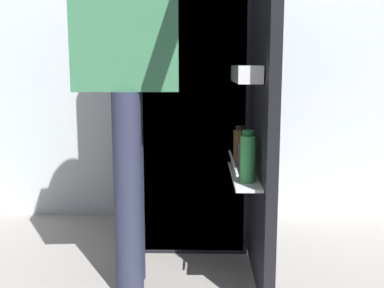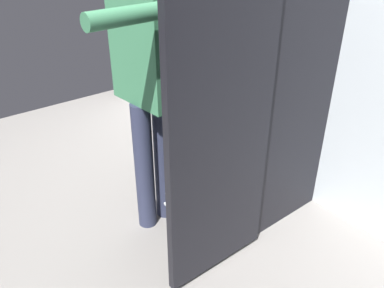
% 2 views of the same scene
% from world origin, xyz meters
% --- Properties ---
extents(ground_plane, '(5.12, 5.12, 0.00)m').
position_xyz_m(ground_plane, '(0.00, 0.00, 0.00)').
color(ground_plane, gray).
extents(kitchen_wall, '(4.40, 0.10, 2.53)m').
position_xyz_m(kitchen_wall, '(0.00, 0.94, 1.27)').
color(kitchen_wall, silver).
rests_on(kitchen_wall, ground_plane).
extents(refrigerator, '(0.72, 1.29, 1.68)m').
position_xyz_m(refrigerator, '(0.02, 0.52, 0.84)').
color(refrigerator, black).
rests_on(refrigerator, ground_plane).
extents(person, '(0.59, 0.74, 1.75)m').
position_xyz_m(person, '(-0.20, -0.12, 1.06)').
color(person, '#2D334C').
rests_on(person, ground_plane).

